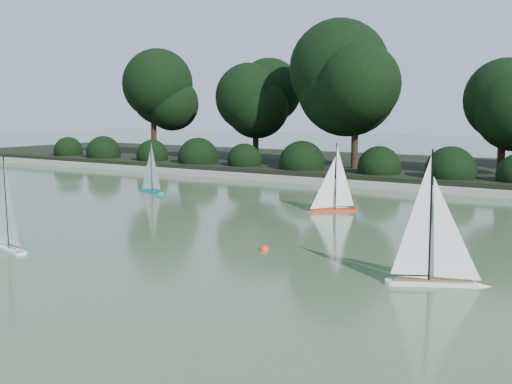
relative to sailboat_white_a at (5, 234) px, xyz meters
The scene contains 9 objects.
ground 3.54m from the sailboat_white_a, 10.37° to the left, with size 80.00×80.00×0.00m, color #365030.
pond_coping 10.24m from the sailboat_white_a, 70.17° to the left, with size 40.00×0.35×0.18m, color gray.
far_bank 14.07m from the sailboat_white_a, 75.71° to the left, with size 40.00×8.00×0.30m, color black.
shrub_hedge 11.10m from the sailboat_white_a, 71.75° to the left, with size 29.10×1.10×1.10m.
sailboat_white_a is the anchor object (origin of this frame).
sailboat_white_b 6.19m from the sailboat_white_a, 14.36° to the left, with size 1.19×0.70×1.70m.
sailboat_orange 6.22m from the sailboat_white_a, 66.13° to the left, with size 0.89×0.82×1.47m.
sailboat_teal 6.53m from the sailboat_white_a, 112.88° to the left, with size 1.01×0.44×1.40m.
race_buoy 3.84m from the sailboat_white_a, 31.71° to the left, with size 0.14×0.14×0.14m, color #ED380C.
Camera 1 is at (4.62, -6.47, 2.09)m, focal length 45.00 mm.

